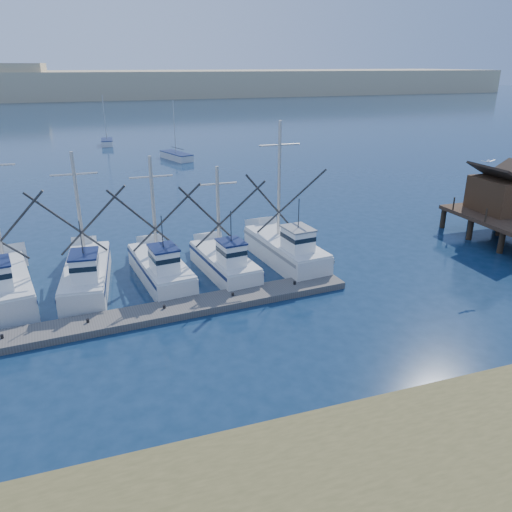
{
  "coord_description": "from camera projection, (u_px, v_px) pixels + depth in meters",
  "views": [
    {
      "loc": [
        -9.2,
        -17.72,
        12.88
      ],
      "look_at": [
        -0.36,
        8.0,
        2.36
      ],
      "focal_mm": 35.0,
      "sensor_mm": 36.0,
      "label": 1
    }
  ],
  "objects": [
    {
      "name": "sailboat_near",
      "position": [
        176.0,
        156.0,
        71.32
      ],
      "size": [
        3.87,
        6.58,
        8.1
      ],
      "rotation": [
        0.0,
        0.0,
        0.32
      ],
      "color": "silver",
      "rests_on": "ground"
    },
    {
      "name": "sailboat_far",
      "position": [
        107.0,
        142.0,
        83.81
      ],
      "size": [
        2.06,
        4.9,
        8.1
      ],
      "rotation": [
        0.0,
        0.0,
        -0.06
      ],
      "color": "silver",
      "rests_on": "ground"
    },
    {
      "name": "ground",
      "position": [
        319.0,
        361.0,
        23.06
      ],
      "size": [
        500.0,
        500.0,
        0.0
      ],
      "primitive_type": "plane",
      "color": "#0D233B",
      "rests_on": "ground"
    },
    {
      "name": "dune_ridge",
      "position": [
        99.0,
        84.0,
        206.49
      ],
      "size": [
        360.0,
        60.0,
        10.0
      ],
      "primitive_type": "cube",
      "color": "tan",
      "rests_on": "ground"
    },
    {
      "name": "flying_gull",
      "position": [
        488.0,
        161.0,
        32.61
      ],
      "size": [
        1.1,
        0.2,
        0.2
      ],
      "color": "white",
      "rests_on": "ground"
    },
    {
      "name": "floating_dock",
      "position": [
        88.0,
        326.0,
        25.79
      ],
      "size": [
        30.0,
        4.28,
        0.4
      ],
      "primitive_type": "cube",
      "rotation": [
        0.0,
        0.0,
        0.08
      ],
      "color": "#57524E",
      "rests_on": "ground"
    },
    {
      "name": "trawler_fleet",
      "position": [
        82.0,
        276.0,
        29.88
      ],
      "size": [
        29.06,
        8.87,
        9.43
      ],
      "color": "silver",
      "rests_on": "ground"
    }
  ]
}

